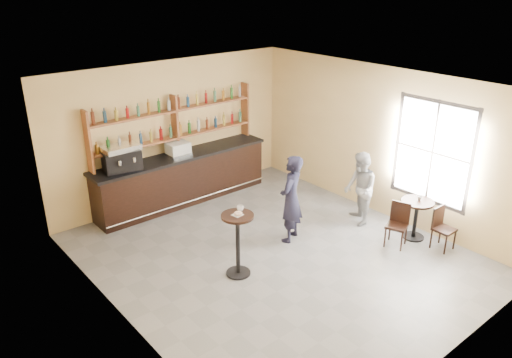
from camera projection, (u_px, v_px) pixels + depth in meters
floor at (275, 255)px, 9.39m from camera, size 7.00×7.00×0.00m
ceiling at (278, 87)px, 8.16m from camera, size 7.00×7.00×0.00m
wall_back at (173, 132)px, 11.25m from camera, size 7.00×0.00×7.00m
wall_front at (462, 258)px, 6.30m from camera, size 7.00×0.00×7.00m
wall_left at (118, 229)px, 7.00m from camera, size 0.00×7.00×7.00m
wall_right at (381, 142)px, 10.55m from camera, size 0.00×7.00×7.00m
window_pane at (433, 152)px, 9.66m from camera, size 0.00×2.00×2.00m
window_frame at (432, 153)px, 9.66m from camera, size 0.04×1.70×2.10m
shelf_unit at (175, 124)px, 11.08m from camera, size 4.00×0.26×1.40m
liquor_bottles at (174, 116)px, 11.01m from camera, size 3.68×0.10×1.00m
bar_counter at (183, 178)px, 11.39m from camera, size 4.25×0.83×1.15m
espresso_machine at (122, 158)px, 10.23m from camera, size 0.81×0.59×0.53m
pastry_case at (178, 149)px, 11.07m from camera, size 0.54×0.46×0.30m
pedestal_table at (238, 245)px, 8.60m from camera, size 0.58×0.58×1.16m
napkin at (237, 215)px, 8.38m from camera, size 0.18×0.18×0.00m
donut at (238, 213)px, 8.37m from camera, size 0.15×0.15×0.05m
cup_pedestal at (240, 208)px, 8.52m from camera, size 0.14×0.14×0.09m
man_main at (291, 199)px, 9.63m from camera, size 0.76×0.66×1.76m
cafe_table at (415, 219)px, 9.87m from camera, size 0.76×0.76×0.81m
cup_cafe at (420, 198)px, 9.73m from camera, size 0.11×0.11×0.08m
chair_west at (397, 226)px, 9.57m from camera, size 0.48×0.48×0.87m
chair_south at (444, 229)px, 9.47m from camera, size 0.37×0.37×0.84m
patron_second at (360, 189)px, 10.33m from camera, size 0.91×0.96×1.56m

